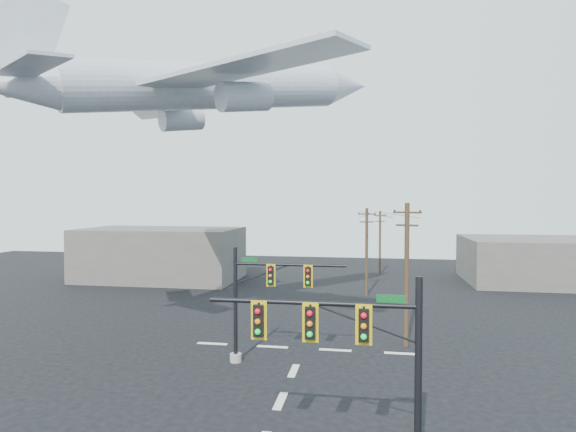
% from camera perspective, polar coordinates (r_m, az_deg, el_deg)
% --- Properties ---
extents(lane_markings, '(14.00, 21.20, 0.01)m').
position_cam_1_polar(lane_markings, '(25.25, -0.32, -19.89)').
color(lane_markings, silver).
rests_on(lane_markings, ground).
extents(signal_mast_near, '(7.38, 0.76, 6.94)m').
position_cam_1_polar(signal_mast_near, '(16.76, 8.82, -17.10)').
color(signal_mast_near, gray).
rests_on(signal_mast_near, ground).
extents(signal_mast_far, '(6.69, 0.73, 6.67)m').
position_cam_1_polar(signal_mast_far, '(27.91, -3.49, -10.05)').
color(signal_mast_far, gray).
rests_on(signal_mast_far, ground).
extents(utility_pole_a, '(1.75, 0.79, 9.19)m').
position_cam_1_polar(utility_pole_a, '(31.75, 13.89, -6.41)').
color(utility_pole_a, '#4B3720').
rests_on(utility_pole_a, ground).
extents(utility_pole_b, '(1.72, 0.40, 8.55)m').
position_cam_1_polar(utility_pole_b, '(47.48, 9.30, -4.00)').
color(utility_pole_b, '#4B3720').
rests_on(utility_pole_b, ground).
extents(utility_pole_c, '(1.56, 0.69, 7.95)m').
position_cam_1_polar(utility_pole_c, '(60.47, 10.84, -3.01)').
color(utility_pole_c, '#4B3720').
rests_on(utility_pole_c, ground).
extents(power_lines, '(4.22, 28.91, 0.61)m').
position_cam_1_polar(power_lines, '(45.78, 10.65, 0.16)').
color(power_lines, black).
extents(airliner, '(23.75, 23.25, 7.47)m').
position_cam_1_polar(airliner, '(34.05, -8.97, 14.85)').
color(airliner, silver).
extents(building_left, '(18.00, 10.00, 6.00)m').
position_cam_1_polar(building_left, '(58.31, -14.86, -4.37)').
color(building_left, '#605C55').
rests_on(building_left, ground).
extents(building_right, '(14.00, 12.00, 5.00)m').
position_cam_1_polar(building_right, '(60.87, 26.79, -4.73)').
color(building_right, '#605C55').
rests_on(building_right, ground).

